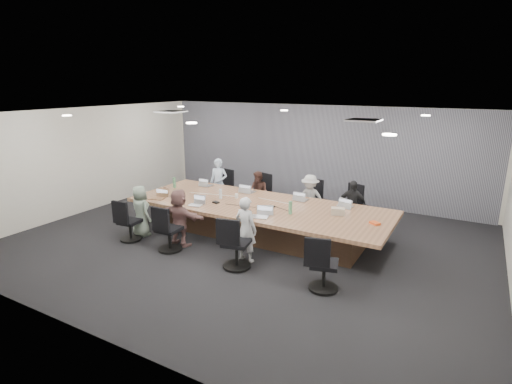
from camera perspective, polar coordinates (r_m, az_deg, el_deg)
The scene contains 40 objects.
floor at distance 8.95m, azimuth -1.26°, elevation -7.09°, with size 10.00×8.00×0.00m, color black.
ceiling at distance 8.30m, azimuth -1.37°, elevation 11.09°, with size 10.00×8.00×0.00m, color white.
wall_back at distance 12.06m, azimuth 8.42°, elevation 5.56°, with size 10.00×2.80×0.00m, color beige.
wall_front at distance 5.62m, azimuth -22.67°, elevation -6.93°, with size 10.00×2.80×0.00m, color beige.
wall_left at distance 11.82m, azimuth -22.76°, elevation 4.32°, with size 8.00×2.80×0.00m, color beige.
curtain at distance 11.99m, azimuth 8.28°, elevation 5.50°, with size 9.80×0.04×2.80m, color gray.
conference_table at distance 9.22m, azimuth 0.30°, elevation -3.75°, with size 6.00×2.20×0.74m.
chair_0 at distance 11.61m, azimuth -4.34°, elevation 0.16°, with size 0.52×0.52×0.77m, color black, non-canonical shape.
chair_1 at distance 10.98m, azimuth 1.26°, elevation -0.63°, with size 0.53×0.53×0.79m, color black, non-canonical shape.
chair_2 at distance 10.40m, azimuth 8.37°, elevation -1.65°, with size 0.55×0.55×0.81m, color black, non-canonical shape.
chair_3 at distance 10.09m, azimuth 14.00°, elevation -2.49°, with size 0.55×0.55×0.81m, color black, non-canonical shape.
chair_4 at distance 9.33m, azimuth -17.57°, elevation -4.49°, with size 0.49×0.49×0.73m, color black, non-canonical shape.
chair_5 at distance 8.56m, azimuth -12.29°, elevation -5.70°, with size 0.53×0.53×0.79m, color black, non-canonical shape.
chair_6 at distance 7.62m, azimuth -2.80°, elevation -7.83°, with size 0.57×0.57×0.84m, color black, non-canonical shape.
chair_7 at distance 6.94m, azimuth 9.71°, elevation -10.68°, with size 0.53×0.53×0.79m, color black, non-canonical shape.
person_0 at distance 11.25m, azimuth -5.35°, elevation 1.27°, with size 0.51×0.33×1.39m, color silver.
laptop_0 at distance 10.81m, azimuth -7.00°, elevation 0.94°, with size 0.29×0.20×0.02m, color #B2B2B7.
person_1 at distance 10.63m, azimuth 0.38°, elevation -0.14°, with size 0.56×0.44×1.16m, color #412721.
laptop_1 at distance 10.12m, azimuth -1.12°, elevation 0.07°, with size 0.35×0.24×0.02m, color #B2B2B7.
person_2 at distance 10.02m, azimuth 7.69°, elevation -1.01°, with size 0.80×0.46×1.23m, color #A1A1A1.
laptop_2 at distance 9.50m, azimuth 6.49°, elevation -1.06°, with size 0.32×0.22×0.02m, color #B2B2B7.
person_3 at distance 9.71m, azimuth 13.52°, elevation -1.89°, with size 0.72×0.30×1.22m, color black.
laptop_3 at distance 9.16m, azimuth 12.62°, elevation -1.96°, with size 0.33×0.22×0.02m, color #B2B2B7.
person_4 at distance 9.49m, azimuth -16.15°, elevation -2.61°, with size 0.58×0.38×1.18m, color gray.
laptop_4 at distance 9.82m, azimuth -13.96°, elevation -0.89°, with size 0.33×0.23×0.02m, color #8C6647.
person_5 at distance 8.73m, azimuth -10.86°, elevation -3.57°, with size 1.16×0.37×1.25m, color #7D5653.
laptop_5 at distance 9.10m, azimuth -8.69°, elevation -1.88°, with size 0.29×0.20×0.02m, color #B2B2B7.
person_6 at distance 7.81m, azimuth -1.46°, elevation -5.35°, with size 0.48×0.31×1.32m, color silver.
laptop_6 at distance 8.22m, azimuth 0.50°, elevation -3.58°, with size 0.35×0.24×0.02m, color #B2B2B7.
bottle_green_left at distance 10.73m, azimuth -11.59°, elevation 1.33°, with size 0.08×0.08×0.27m, color #518F62.
bottle_green_right at distance 8.42m, azimuth 4.93°, elevation -2.24°, with size 0.08×0.08×0.28m, color #518F62.
bottle_clear at distance 9.54m, azimuth -5.09°, elevation -0.27°, with size 0.07×0.07×0.24m, color silver.
cup_white_far at distance 9.60m, azimuth -2.79°, elevation -0.55°, with size 0.08×0.08×0.10m, color white.
cup_white_near at distance 8.66m, azimuth 11.82°, elevation -2.67°, with size 0.08×0.08×0.09m, color white.
mug_brown at distance 10.48m, azimuth -12.90°, elevation 0.43°, with size 0.08×0.08×0.10m, color brown.
mic_left at distance 9.24m, azimuth -5.76°, elevation -1.47°, with size 0.16×0.11×0.03m, color black.
mic_right at distance 8.91m, azimuth 2.21°, elevation -2.06°, with size 0.14×0.09×0.03m, color black.
stapler at distance 8.50m, azimuth -1.26°, elevation -2.79°, with size 0.16×0.04×0.06m, color black.
canvas_bag at distance 8.53m, azimuth 11.62°, elevation -2.73°, with size 0.28×0.17×0.15m, color #B9A791.
snack_packet at distance 8.17m, azimuth 16.62°, elevation -4.28°, with size 0.19×0.13×0.04m, color #F2531C.
Camera 1 is at (4.21, -7.12, 3.41)m, focal length 28.00 mm.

